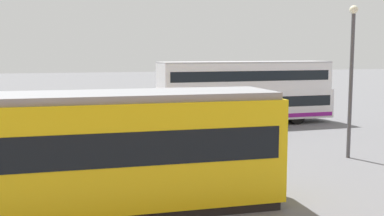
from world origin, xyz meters
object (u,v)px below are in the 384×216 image
Objects in this scene: tram_yellow at (34,154)px; street_lamp at (351,69)px; double_decker_bus at (245,92)px; pedestrian_crossing at (203,138)px; pedestrian_near_railing at (65,131)px.

street_lamp is at bearing -162.71° from tram_yellow.
pedestrian_crossing is at bearing 57.77° from double_decker_bus.
pedestrian_near_railing is 12.45m from street_lamp.
street_lamp reaches higher than tram_yellow.
pedestrian_crossing is at bearing -11.29° from street_lamp.
tram_yellow is 7.59× the size of pedestrian_near_railing.
double_decker_bus reaches higher than pedestrian_crossing.
tram_yellow is at bearing 83.04° from pedestrian_near_railing.
double_decker_bus is 10.09m from street_lamp.
pedestrian_near_railing is at bearing -96.96° from tram_yellow.
street_lamp is (-12.47, -3.88, 2.01)m from tram_yellow.
double_decker_bus is 10.33m from pedestrian_crossing.
pedestrian_crossing is (-5.42, 2.64, -0.11)m from pedestrian_near_railing.
tram_yellow is 2.15× the size of street_lamp.
street_lamp is (-0.63, 9.91, 1.77)m from double_decker_bus.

